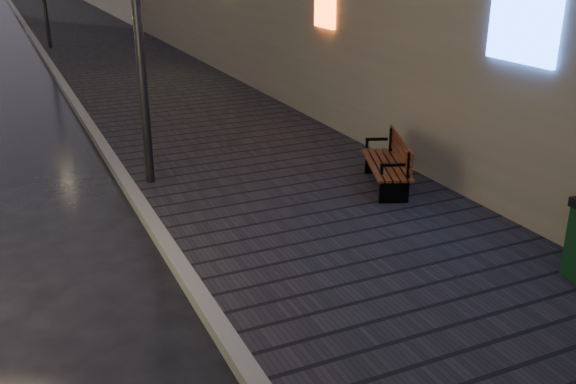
% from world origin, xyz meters
% --- Properties ---
extents(sidewalk, '(4.60, 58.00, 0.15)m').
position_xyz_m(sidewalk, '(3.90, 21.00, 0.07)').
color(sidewalk, black).
rests_on(sidewalk, ground).
extents(curb, '(0.20, 58.00, 0.15)m').
position_xyz_m(curb, '(1.50, 21.00, 0.07)').
color(curb, slate).
rests_on(curb, ground).
extents(bench, '(1.11, 1.69, 0.82)m').
position_xyz_m(bench, '(5.28, 4.14, 0.56)').
color(bench, black).
rests_on(bench, sidewalk).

